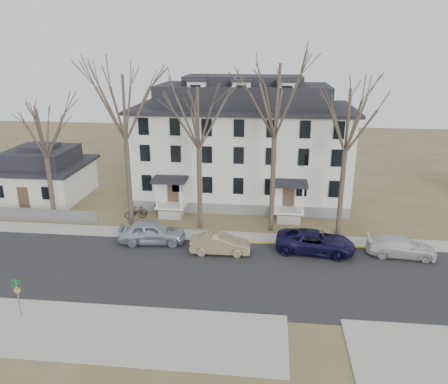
# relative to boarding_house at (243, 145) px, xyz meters

# --- Properties ---
(ground) EXTENTS (120.00, 120.00, 0.00)m
(ground) POSITION_rel_boarding_house_xyz_m (2.00, -17.95, -5.38)
(ground) COLOR brown
(ground) RESTS_ON ground
(main_road) EXTENTS (120.00, 10.00, 0.04)m
(main_road) POSITION_rel_boarding_house_xyz_m (2.00, -15.95, -5.38)
(main_road) COLOR #27272A
(main_road) RESTS_ON ground
(far_sidewalk) EXTENTS (120.00, 2.00, 0.08)m
(far_sidewalk) POSITION_rel_boarding_house_xyz_m (2.00, -9.95, -5.38)
(far_sidewalk) COLOR #A09F97
(far_sidewalk) RESTS_ON ground
(near_sidewalk_left) EXTENTS (20.00, 5.00, 0.08)m
(near_sidewalk_left) POSITION_rel_boarding_house_xyz_m (-6.00, -22.95, -5.38)
(near_sidewalk_left) COLOR #A09F97
(near_sidewalk_left) RESTS_ON ground
(yellow_curb) EXTENTS (14.00, 0.25, 0.06)m
(yellow_curb) POSITION_rel_boarding_house_xyz_m (7.00, -10.85, -5.38)
(yellow_curb) COLOR gold
(yellow_curb) RESTS_ON ground
(boarding_house) EXTENTS (20.80, 12.36, 12.05)m
(boarding_house) POSITION_rel_boarding_house_xyz_m (0.00, 0.00, 0.00)
(boarding_house) COLOR slate
(boarding_house) RESTS_ON ground
(small_house) EXTENTS (8.70, 8.70, 5.00)m
(small_house) POSITION_rel_boarding_house_xyz_m (-20.00, -1.96, -3.13)
(small_house) COLOR silver
(small_house) RESTS_ON ground
(fence) EXTENTS (14.00, 0.06, 1.20)m
(fence) POSITION_rel_boarding_house_xyz_m (-19.00, -8.45, -5.38)
(fence) COLOR gray
(fence) RESTS_ON ground
(tree_far_left) EXTENTS (8.40, 8.40, 13.72)m
(tree_far_left) POSITION_rel_boarding_house_xyz_m (-9.00, -8.15, 4.96)
(tree_far_left) COLOR #473B31
(tree_far_left) RESTS_ON ground
(tree_mid_left) EXTENTS (7.80, 7.80, 12.74)m
(tree_mid_left) POSITION_rel_boarding_house_xyz_m (-3.00, -8.15, 4.22)
(tree_mid_left) COLOR #473B31
(tree_mid_left) RESTS_ON ground
(tree_center) EXTENTS (9.00, 9.00, 14.70)m
(tree_center) POSITION_rel_boarding_house_xyz_m (3.00, -8.15, 5.71)
(tree_center) COLOR #473B31
(tree_center) RESTS_ON ground
(tree_mid_right) EXTENTS (7.80, 7.80, 12.74)m
(tree_mid_right) POSITION_rel_boarding_house_xyz_m (8.50, -8.15, 4.22)
(tree_mid_right) COLOR #473B31
(tree_mid_right) RESTS_ON ground
(tree_bungalow) EXTENTS (6.60, 6.60, 10.78)m
(tree_bungalow) POSITION_rel_boarding_house_xyz_m (-16.00, -8.15, 2.74)
(tree_bungalow) COLOR #473B31
(tree_bungalow) RESTS_ON ground
(car_silver) EXTENTS (5.38, 2.62, 1.77)m
(car_silver) POSITION_rel_boarding_house_xyz_m (-6.23, -11.65, -4.50)
(car_silver) COLOR #A4B0BD
(car_silver) RESTS_ON ground
(car_tan) EXTENTS (4.49, 1.68, 1.46)m
(car_tan) POSITION_rel_boarding_house_xyz_m (-0.73, -12.87, -4.65)
(car_tan) COLOR #94825A
(car_tan) RESTS_ON ground
(car_navy) EXTENTS (6.10, 3.34, 1.62)m
(car_navy) POSITION_rel_boarding_house_xyz_m (6.30, -11.91, -4.57)
(car_navy) COLOR #120F33
(car_navy) RESTS_ON ground
(car_white) EXTENTS (5.07, 2.39, 1.43)m
(car_white) POSITION_rel_boarding_house_xyz_m (12.50, -11.88, -4.66)
(car_white) COLOR silver
(car_white) RESTS_ON ground
(bicycle_left) EXTENTS (2.01, 1.10, 1.00)m
(bicycle_left) POSITION_rel_boarding_house_xyz_m (-9.04, -6.88, -4.88)
(bicycle_left) COLOR black
(bicycle_left) RESTS_ON ground
(bicycle_right) EXTENTS (1.79, 1.00, 1.03)m
(bicycle_right) POSITION_rel_boarding_house_xyz_m (-8.98, -6.35, -4.86)
(bicycle_right) COLOR black
(bicycle_right) RESTS_ON ground
(street_sign) EXTENTS (0.67, 0.67, 2.36)m
(street_sign) POSITION_rel_boarding_house_xyz_m (-11.15, -22.02, -3.79)
(street_sign) COLOR gray
(street_sign) RESTS_ON ground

